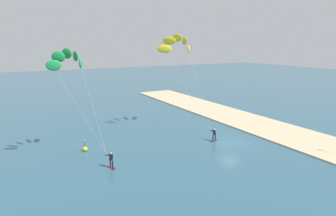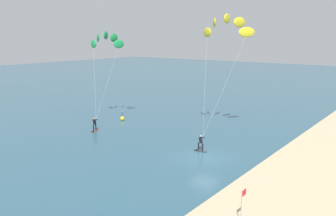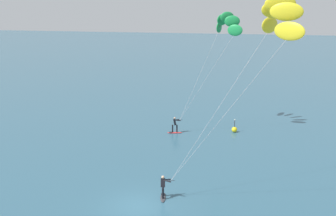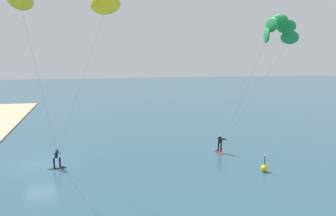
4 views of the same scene
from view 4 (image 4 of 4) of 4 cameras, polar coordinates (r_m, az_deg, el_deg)
ground_plane at (r=31.07m, az=-19.96°, el=-8.55°), size 240.00×240.00×0.00m
kitesurfer_mid_water at (r=28.89m, az=17.06°, el=11.14°), size 7.15×5.25×11.96m
marker_buoy at (r=28.26m, az=15.37°, el=-9.38°), size 0.56×0.56×1.38m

